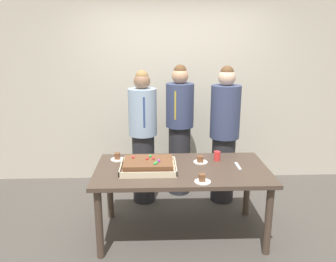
{
  "coord_description": "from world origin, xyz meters",
  "views": [
    {
      "loc": [
        -0.25,
        -3.18,
        1.99
      ],
      "look_at": [
        -0.13,
        0.15,
        1.09
      ],
      "focal_mm": 36.09,
      "sensor_mm": 36.0,
      "label": 1
    }
  ],
  "objects_px": {
    "plated_slice_near_left": "(202,180)",
    "person_serving_front": "(180,129)",
    "party_table": "(182,176)",
    "person_green_shirt_behind": "(143,136)",
    "cake_server_utensil": "(238,166)",
    "drink_cup_nearest": "(217,156)",
    "plated_slice_far_left": "(117,158)",
    "sheet_cake": "(148,165)",
    "plated_slice_near_right": "(200,161)",
    "person_striped_tie_right": "(224,134)"
  },
  "relations": [
    {
      "from": "sheet_cake",
      "to": "drink_cup_nearest",
      "type": "relative_size",
      "value": 5.5
    },
    {
      "from": "party_table",
      "to": "sheet_cake",
      "type": "bearing_deg",
      "value": -174.7
    },
    {
      "from": "plated_slice_far_left",
      "to": "person_serving_front",
      "type": "relative_size",
      "value": 0.09
    },
    {
      "from": "plated_slice_near_right",
      "to": "plated_slice_far_left",
      "type": "height_order",
      "value": "plated_slice_far_left"
    },
    {
      "from": "plated_slice_far_left",
      "to": "plated_slice_near_right",
      "type": "bearing_deg",
      "value": -7.58
    },
    {
      "from": "plated_slice_far_left",
      "to": "person_serving_front",
      "type": "distance_m",
      "value": 1.05
    },
    {
      "from": "person_green_shirt_behind",
      "to": "drink_cup_nearest",
      "type": "bearing_deg",
      "value": 49.28
    },
    {
      "from": "sheet_cake",
      "to": "person_green_shirt_behind",
      "type": "height_order",
      "value": "person_green_shirt_behind"
    },
    {
      "from": "plated_slice_near_left",
      "to": "plated_slice_far_left",
      "type": "distance_m",
      "value": 1.04
    },
    {
      "from": "plated_slice_near_left",
      "to": "sheet_cake",
      "type": "bearing_deg",
      "value": 147.24
    },
    {
      "from": "plated_slice_near_left",
      "to": "person_serving_front",
      "type": "bearing_deg",
      "value": 94.67
    },
    {
      "from": "person_green_shirt_behind",
      "to": "person_striped_tie_right",
      "type": "relative_size",
      "value": 0.97
    },
    {
      "from": "drink_cup_nearest",
      "to": "sheet_cake",
      "type": "bearing_deg",
      "value": -161.11
    },
    {
      "from": "plated_slice_near_right",
      "to": "cake_server_utensil",
      "type": "relative_size",
      "value": 0.75
    },
    {
      "from": "plated_slice_near_right",
      "to": "person_green_shirt_behind",
      "type": "distance_m",
      "value": 0.9
    },
    {
      "from": "sheet_cake",
      "to": "plated_slice_near_left",
      "type": "relative_size",
      "value": 3.67
    },
    {
      "from": "plated_slice_near_right",
      "to": "drink_cup_nearest",
      "type": "relative_size",
      "value": 1.5
    },
    {
      "from": "person_serving_front",
      "to": "drink_cup_nearest",
      "type": "bearing_deg",
      "value": 43.19
    },
    {
      "from": "plated_slice_near_left",
      "to": "plated_slice_far_left",
      "type": "bearing_deg",
      "value": 143.35
    },
    {
      "from": "party_table",
      "to": "drink_cup_nearest",
      "type": "relative_size",
      "value": 17.41
    },
    {
      "from": "party_table",
      "to": "person_striped_tie_right",
      "type": "distance_m",
      "value": 0.99
    },
    {
      "from": "drink_cup_nearest",
      "to": "person_serving_front",
      "type": "bearing_deg",
      "value": 113.25
    },
    {
      "from": "plated_slice_near_right",
      "to": "person_striped_tie_right",
      "type": "relative_size",
      "value": 0.09
    },
    {
      "from": "party_table",
      "to": "plated_slice_near_left",
      "type": "height_order",
      "value": "plated_slice_near_left"
    },
    {
      "from": "person_green_shirt_behind",
      "to": "sheet_cake",
      "type": "bearing_deg",
      "value": 0.01
    },
    {
      "from": "party_table",
      "to": "plated_slice_far_left",
      "type": "bearing_deg",
      "value": 158.11
    },
    {
      "from": "plated_slice_far_left",
      "to": "person_green_shirt_behind",
      "type": "relative_size",
      "value": 0.09
    },
    {
      "from": "plated_slice_near_right",
      "to": "drink_cup_nearest",
      "type": "bearing_deg",
      "value": 19.06
    },
    {
      "from": "sheet_cake",
      "to": "plated_slice_near_right",
      "type": "xyz_separation_m",
      "value": [
        0.54,
        0.19,
        -0.03
      ]
    },
    {
      "from": "party_table",
      "to": "plated_slice_near_left",
      "type": "relative_size",
      "value": 11.6
    },
    {
      "from": "plated_slice_near_right",
      "to": "person_serving_front",
      "type": "height_order",
      "value": "person_serving_front"
    },
    {
      "from": "person_green_shirt_behind",
      "to": "plated_slice_near_left",
      "type": "bearing_deg",
      "value": 21.22
    },
    {
      "from": "person_serving_front",
      "to": "plated_slice_far_left",
      "type": "bearing_deg",
      "value": -23.84
    },
    {
      "from": "plated_slice_far_left",
      "to": "sheet_cake",
      "type": "bearing_deg",
      "value": -41.68
    },
    {
      "from": "cake_server_utensil",
      "to": "person_striped_tie_right",
      "type": "relative_size",
      "value": 0.12
    },
    {
      "from": "person_serving_front",
      "to": "person_green_shirt_behind",
      "type": "xyz_separation_m",
      "value": [
        -0.47,
        -0.24,
        -0.02
      ]
    },
    {
      "from": "person_green_shirt_behind",
      "to": "cake_server_utensil",
      "type": "bearing_deg",
      "value": 47.1
    },
    {
      "from": "plated_slice_near_left",
      "to": "drink_cup_nearest",
      "type": "relative_size",
      "value": 1.5
    },
    {
      "from": "drink_cup_nearest",
      "to": "person_striped_tie_right",
      "type": "height_order",
      "value": "person_striped_tie_right"
    },
    {
      "from": "sheet_cake",
      "to": "person_serving_front",
      "type": "bearing_deg",
      "value": 70.07
    },
    {
      "from": "sheet_cake",
      "to": "plated_slice_far_left",
      "type": "relative_size",
      "value": 3.67
    },
    {
      "from": "sheet_cake",
      "to": "person_striped_tie_right",
      "type": "xyz_separation_m",
      "value": [
        0.91,
        0.8,
        0.09
      ]
    },
    {
      "from": "person_serving_front",
      "to": "person_striped_tie_right",
      "type": "bearing_deg",
      "value": 84.15
    },
    {
      "from": "plated_slice_far_left",
      "to": "person_striped_tie_right",
      "type": "xyz_separation_m",
      "value": [
        1.26,
        0.5,
        0.11
      ]
    },
    {
      "from": "party_table",
      "to": "cake_server_utensil",
      "type": "xyz_separation_m",
      "value": [
        0.58,
        0.03,
        0.09
      ]
    },
    {
      "from": "plated_slice_near_left",
      "to": "person_green_shirt_behind",
      "type": "bearing_deg",
      "value": 116.87
    },
    {
      "from": "party_table",
      "to": "person_striped_tie_right",
      "type": "relative_size",
      "value": 1.02
    },
    {
      "from": "party_table",
      "to": "drink_cup_nearest",
      "type": "xyz_separation_m",
      "value": [
        0.4,
        0.22,
        0.14
      ]
    },
    {
      "from": "party_table",
      "to": "plated_slice_near_right",
      "type": "bearing_deg",
      "value": 36.62
    },
    {
      "from": "plated_slice_near_right",
      "to": "person_striped_tie_right",
      "type": "distance_m",
      "value": 0.73
    }
  ]
}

